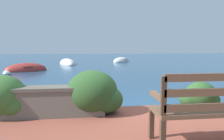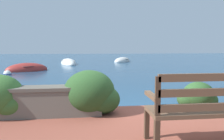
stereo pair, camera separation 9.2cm
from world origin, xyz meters
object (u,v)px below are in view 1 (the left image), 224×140
rowboat_nearest (26,70)px  mooring_buoy (7,74)px  rowboat_far (121,61)px  park_bench (205,107)px  rowboat_mid (67,63)px

rowboat_nearest → mooring_buoy: 1.96m
rowboat_nearest → rowboat_far: rowboat_nearest is taller
park_bench → mooring_buoy: park_bench is taller
rowboat_nearest → rowboat_mid: rowboat_nearest is taller
rowboat_far → rowboat_mid: bearing=-34.5°
park_bench → rowboat_mid: park_bench is taller
rowboat_far → mooring_buoy: bearing=-7.5°
park_bench → rowboat_mid: bearing=92.5°
rowboat_mid → rowboat_far: 5.29m
park_bench → mooring_buoy: bearing=113.0°
park_bench → rowboat_far: size_ratio=0.44×
rowboat_far → mooring_buoy: size_ratio=6.95×
park_bench → rowboat_nearest: bearing=106.4°
rowboat_mid → mooring_buoy: (-2.50, -6.77, -0.00)m
rowboat_mid → mooring_buoy: bearing=146.0°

